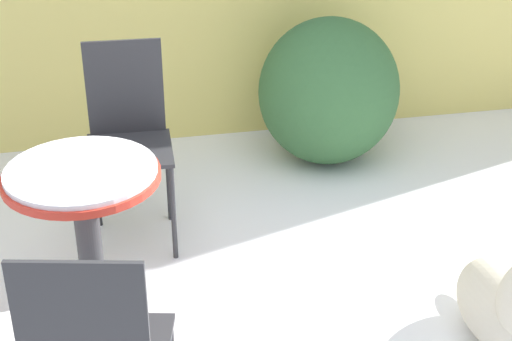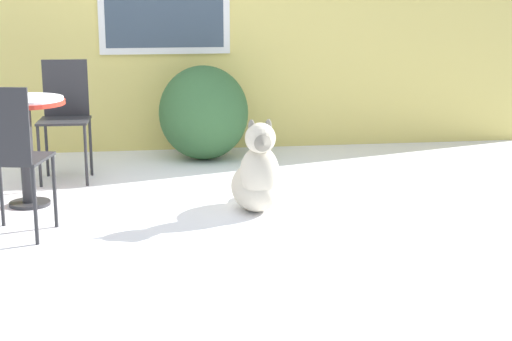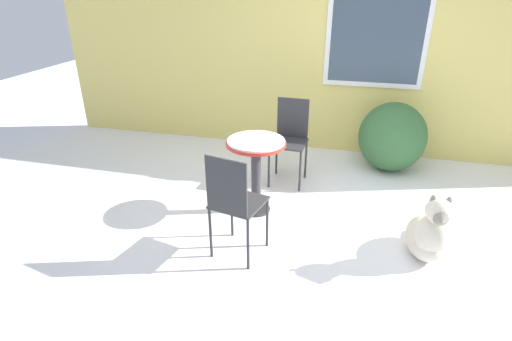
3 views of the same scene
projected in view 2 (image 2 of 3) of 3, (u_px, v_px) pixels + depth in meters
name	position (u px, v px, depth m)	size (l,w,h in m)	color
ground_plane	(129.00, 214.00, 5.41)	(16.00, 16.00, 0.00)	white
shrub_left	(204.00, 113.00, 7.05)	(0.80, 0.75, 0.85)	#386638
patio_table	(25.00, 124.00, 5.49)	(0.58, 0.58, 0.78)	#2D2D30
patio_chair_near_table	(65.00, 113.00, 6.28)	(0.41, 0.41, 0.96)	#2D2D30
patio_chair_far_side	(9.00, 153.00, 4.76)	(0.47, 0.47, 0.96)	#2D2D30
dog	(257.00, 179.00, 5.41)	(0.35, 0.73, 0.67)	beige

